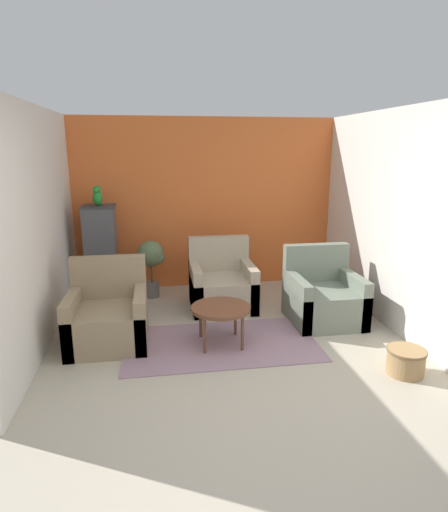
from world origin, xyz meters
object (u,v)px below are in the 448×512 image
Objects in this scene: armchair_middle at (222,286)px; birdcage at (102,256)px; parrot at (97,196)px; armchair_left at (108,318)px; coffee_table at (221,310)px; wicker_basket at (406,360)px; potted_plant at (151,259)px; armchair_right at (323,298)px.

birdcage is at bearing 160.83° from armchair_middle.
parrot reaches higher than armchair_middle.
parrot is at bearing 98.17° from armchair_left.
armchair_middle reaches higher than coffee_table.
armchair_left is 3.07m from wicker_basket.
birdcage reaches higher than wicker_basket.
coffee_table is at bearing 151.27° from wicker_basket.
armchair_middle is at bearing -19.24° from parrot.
birdcage is 4.06m from wicker_basket.
potted_plant is (0.67, -0.03, -0.06)m from birdcage.
armchair_middle is at bearing 80.59° from coffee_table.
armchair_left is at bearing -174.96° from armchair_right.
armchair_right reaches higher than coffee_table.
armchair_right is at bearing -30.76° from armchair_middle.
armchair_left is 1.54m from potted_plant.
coffee_table is at bearing -11.26° from armchair_left.
parrot is (-1.61, 0.56, 1.17)m from armchair_middle.
armchair_right is 3.30× the size of parrot.
armchair_right is 3.06m from birdcage.
armchair_middle reaches higher than potted_plant.
armchair_right is 3.26m from parrot.
parrot reaches higher than armchair_right.
armchair_right is at bearing 5.04° from armchair_left.
parrot is 0.76× the size of wicker_basket.
coffee_table is 0.71× the size of armchair_right.
armchair_left reaches higher than wicker_basket.
birdcage is 1.61× the size of potted_plant.
armchair_right is 1.00× the size of armchair_middle.
coffee_table is 0.71× the size of armchair_middle.
armchair_right is at bearing 19.05° from coffee_table.
parrot is at bearing 177.31° from potted_plant.
birdcage reaches higher than armchair_middle.
armchair_middle is 1.74m from birdcage.
armchair_middle is 2.52m from wicker_basket.
potted_plant is at bearing 132.74° from wicker_basket.
potted_plant is at bearing 113.98° from coffee_table.
birdcage is at bearing 139.49° from wicker_basket.
birdcage reaches higher than coffee_table.
coffee_table is 2.24m from birdcage.
armchair_middle is 2.07m from parrot.
armchair_right is at bearing -24.32° from parrot.
armchair_right is at bearing -30.17° from potted_plant.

